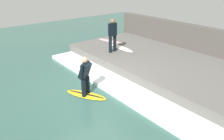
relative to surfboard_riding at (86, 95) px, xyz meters
The scene contains 9 objects.
ground_plane 0.46m from the surfboard_riding, ahead, with size 28.00×28.00×0.00m, color #386056.
concrete_ledge 4.11m from the surfboard_riding, ahead, with size 4.40×9.50×0.51m, color #66635E.
back_wall 6.61m from the surfboard_riding, ahead, with size 0.50×9.98×1.76m, color #544F49.
wave_foam_crest 1.32m from the surfboard_riding, ahead, with size 1.18×9.03×0.14m, color white.
surfboard_riding is the anchor object (origin of this frame).
surfer_riding 0.85m from the surfboard_riding, ahead, with size 0.53×0.54×1.47m.
surfer_waiting_near 3.97m from the surfboard_riding, 35.65° to the left, with size 0.56×0.26×1.67m.
surfboard_waiting_near 4.40m from the surfboard_riding, 31.41° to the left, with size 0.63×1.87×0.06m.
surfboard_spare 5.50m from the surfboard_riding, 42.04° to the left, with size 0.86×1.82×0.06m.
Camera 1 is at (-4.13, -6.09, 4.12)m, focal length 35.00 mm.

